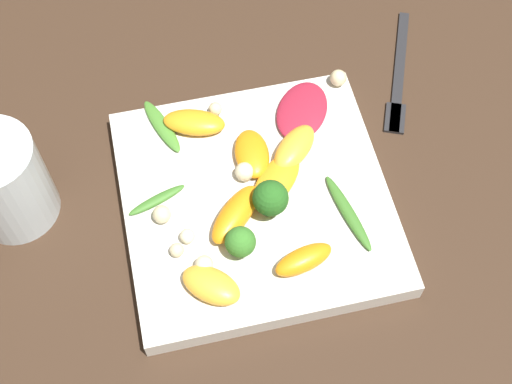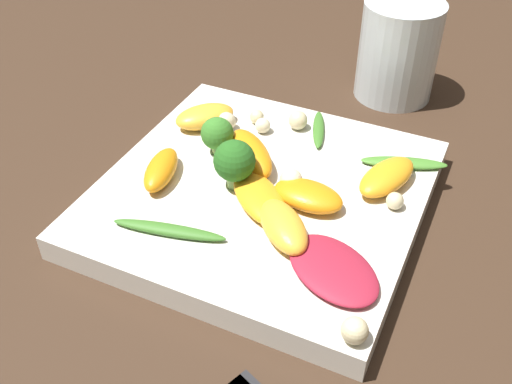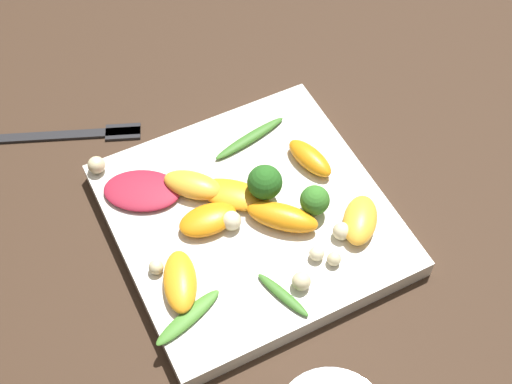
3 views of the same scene
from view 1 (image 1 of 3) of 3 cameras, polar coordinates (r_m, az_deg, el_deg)
The scene contains 24 objects.
ground_plane at distance 0.71m, azimuth -0.02°, elevation -1.16°, with size 2.40×2.40×0.00m, color #382619.
plate at distance 0.70m, azimuth -0.02°, elevation -0.72°, with size 0.25×0.25×0.02m.
drinking_glass at distance 0.70m, azimuth -19.55°, elevation 0.75°, with size 0.08×0.08×0.10m.
fork at distance 0.80m, azimuth 11.31°, elevation 8.56°, with size 0.08×0.16×0.01m.
radicchio_leaf_0 at distance 0.74m, azimuth 3.70°, elevation 6.51°, with size 0.08×0.09×0.01m.
orange_segment_0 at distance 0.64m, azimuth -3.61°, elevation -7.45°, with size 0.06×0.06×0.02m.
orange_segment_1 at distance 0.70m, azimuth 3.09°, elevation 3.56°, with size 0.06×0.06×0.02m.
orange_segment_2 at distance 0.69m, azimuth 1.63°, elevation 0.91°, with size 0.07×0.08×0.01m.
orange_segment_3 at distance 0.73m, azimuth -4.97°, elevation 5.57°, with size 0.07×0.05×0.02m.
orange_segment_4 at distance 0.70m, azimuth -0.33°, elevation 3.08°, with size 0.04×0.06×0.02m.
orange_segment_5 at distance 0.65m, azimuth 3.83°, elevation -5.42°, with size 0.06×0.04×0.02m.
orange_segment_6 at distance 0.67m, azimuth -1.67°, elevation -1.79°, with size 0.07×0.07×0.02m.
broccoli_floret_0 at distance 0.66m, azimuth 1.17°, elevation -0.54°, with size 0.03×0.03×0.04m.
broccoli_floret_1 at distance 0.64m, azimuth -1.26°, elevation -4.03°, with size 0.03×0.03×0.03m.
arugula_sprig_0 at distance 0.68m, azimuth 7.38°, elevation -1.64°, with size 0.03×0.09×0.01m.
arugula_sprig_1 at distance 0.73m, azimuth -7.54°, elevation 5.25°, with size 0.04×0.07×0.01m.
arugula_sprig_2 at distance 0.69m, azimuth -7.93°, elevation -0.63°, with size 0.06×0.03×0.01m.
macadamia_nut_0 at distance 0.66m, azimuth -6.35°, elevation -4.63°, with size 0.01×0.01×0.01m.
macadamia_nut_1 at distance 0.66m, azimuth -5.51°, elevation -3.54°, with size 0.01×0.01×0.01m.
macadamia_nut_2 at distance 0.67m, azimuth -7.54°, elevation -1.78°, with size 0.02×0.02×0.02m.
macadamia_nut_3 at distance 0.76m, azimuth 6.59°, elevation 9.05°, with size 0.02×0.02×0.02m.
macadamia_nut_4 at distance 0.69m, azimuth -0.92°, elevation 1.63°, with size 0.02×0.02×0.02m.
macadamia_nut_5 at distance 0.74m, azimuth -3.27°, elevation 6.66°, with size 0.01×0.01×0.01m.
macadamia_nut_6 at distance 0.65m, azimuth -4.17°, elevation -5.81°, with size 0.02×0.02×0.02m.
Camera 1 is at (0.07, 0.33, 0.62)m, focal length 50.00 mm.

